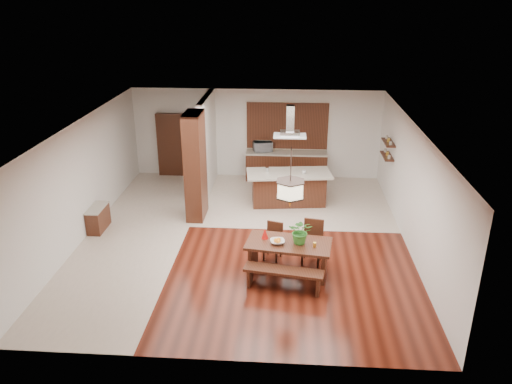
# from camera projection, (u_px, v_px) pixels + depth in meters

# --- Properties ---
(room_shell) EXTENTS (9.00, 9.04, 2.92)m
(room_shell) POSITION_uv_depth(u_px,v_px,m) (243.00, 160.00, 11.80)
(room_shell) COLOR #3D130B
(room_shell) RESTS_ON ground
(tile_hallway) EXTENTS (2.50, 9.00, 0.01)m
(tile_hallway) POSITION_uv_depth(u_px,v_px,m) (137.00, 234.00, 12.75)
(tile_hallway) COLOR beige
(tile_hallway) RESTS_ON ground
(tile_kitchen) EXTENTS (5.50, 4.00, 0.01)m
(tile_kitchen) POSITION_uv_depth(u_px,v_px,m) (294.00, 200.00, 14.81)
(tile_kitchen) COLOR beige
(tile_kitchen) RESTS_ON ground
(soffit_band) EXTENTS (8.00, 9.00, 0.02)m
(soffit_band) POSITION_uv_depth(u_px,v_px,m) (243.00, 126.00, 11.49)
(soffit_band) COLOR #432110
(soffit_band) RESTS_ON room_shell
(partition_pier) EXTENTS (0.45, 1.00, 2.90)m
(partition_pier) POSITION_uv_depth(u_px,v_px,m) (195.00, 166.00, 13.23)
(partition_pier) COLOR black
(partition_pier) RESTS_ON ground
(partition_stub) EXTENTS (0.18, 2.40, 2.90)m
(partition_stub) POSITION_uv_depth(u_px,v_px,m) (208.00, 144.00, 15.17)
(partition_stub) COLOR silver
(partition_stub) RESTS_ON ground
(hallway_console) EXTENTS (0.37, 0.88, 0.63)m
(hallway_console) POSITION_uv_depth(u_px,v_px,m) (98.00, 218.00, 12.89)
(hallway_console) COLOR black
(hallway_console) RESTS_ON ground
(hallway_doorway) EXTENTS (1.10, 0.20, 2.10)m
(hallway_doorway) POSITION_uv_depth(u_px,v_px,m) (174.00, 145.00, 16.42)
(hallway_doorway) COLOR black
(hallway_doorway) RESTS_ON ground
(rear_counter) EXTENTS (2.60, 0.62, 0.95)m
(rear_counter) POSITION_uv_depth(u_px,v_px,m) (286.00, 166.00, 16.22)
(rear_counter) COLOR black
(rear_counter) RESTS_ON ground
(kitchen_window) EXTENTS (2.60, 0.08, 1.50)m
(kitchen_window) POSITION_uv_depth(u_px,v_px,m) (287.00, 126.00, 15.98)
(kitchen_window) COLOR #A97332
(kitchen_window) RESTS_ON room_shell
(shelf_lower) EXTENTS (0.26, 0.90, 0.04)m
(shelf_lower) POSITION_uv_depth(u_px,v_px,m) (387.00, 156.00, 14.21)
(shelf_lower) COLOR black
(shelf_lower) RESTS_ON room_shell
(shelf_upper) EXTENTS (0.26, 0.90, 0.04)m
(shelf_upper) POSITION_uv_depth(u_px,v_px,m) (388.00, 142.00, 14.06)
(shelf_upper) COLOR black
(shelf_upper) RESTS_ON room_shell
(dining_table) EXTENTS (1.92, 1.15, 0.75)m
(dining_table) POSITION_uv_depth(u_px,v_px,m) (289.00, 251.00, 10.81)
(dining_table) COLOR black
(dining_table) RESTS_ON ground
(dining_bench) EXTENTS (1.69, 0.62, 0.46)m
(dining_bench) POSITION_uv_depth(u_px,v_px,m) (283.00, 279.00, 10.34)
(dining_bench) COLOR black
(dining_bench) RESTS_ON ground
(dining_chair_left) EXTENTS (0.48, 0.48, 0.87)m
(dining_chair_left) POSITION_uv_depth(u_px,v_px,m) (272.00, 242.00, 11.45)
(dining_chair_left) COLOR black
(dining_chair_left) RESTS_ON ground
(dining_chair_right) EXTENTS (0.52, 0.52, 1.01)m
(dining_chair_right) POSITION_uv_depth(u_px,v_px,m) (312.00, 243.00, 11.25)
(dining_chair_right) COLOR black
(dining_chair_right) RESTS_ON ground
(pendant_lantern) EXTENTS (0.64, 0.64, 1.31)m
(pendant_lantern) POSITION_uv_depth(u_px,v_px,m) (291.00, 178.00, 10.17)
(pendant_lantern) COLOR beige
(pendant_lantern) RESTS_ON room_shell
(foliage_plant) EXTENTS (0.55, 0.49, 0.56)m
(foliage_plant) POSITION_uv_depth(u_px,v_px,m) (301.00, 231.00, 10.60)
(foliage_plant) COLOR #337D29
(foliage_plant) RESTS_ON dining_table
(fruit_bowl) EXTENTS (0.36, 0.36, 0.08)m
(fruit_bowl) POSITION_uv_depth(u_px,v_px,m) (277.00, 242.00, 10.69)
(fruit_bowl) COLOR beige
(fruit_bowl) RESTS_ON dining_table
(napkin_cone) EXTENTS (0.16, 0.16, 0.24)m
(napkin_cone) POSITION_uv_depth(u_px,v_px,m) (265.00, 233.00, 10.87)
(napkin_cone) COLOR #BB120D
(napkin_cone) RESTS_ON dining_table
(gold_ornament) EXTENTS (0.08, 0.08, 0.10)m
(gold_ornament) POSITION_uv_depth(u_px,v_px,m) (315.00, 245.00, 10.53)
(gold_ornament) COLOR gold
(gold_ornament) RESTS_ON dining_table
(kitchen_island) EXTENTS (2.49, 1.31, 0.98)m
(kitchen_island) POSITION_uv_depth(u_px,v_px,m) (289.00, 188.00, 14.37)
(kitchen_island) COLOR black
(kitchen_island) RESTS_ON ground
(range_hood) EXTENTS (0.90, 0.55, 0.87)m
(range_hood) POSITION_uv_depth(u_px,v_px,m) (290.00, 121.00, 13.63)
(range_hood) COLOR silver
(range_hood) RESTS_ON room_shell
(island_cup) EXTENTS (0.14, 0.14, 0.10)m
(island_cup) POSITION_uv_depth(u_px,v_px,m) (304.00, 172.00, 14.03)
(island_cup) COLOR silver
(island_cup) RESTS_ON kitchen_island
(microwave) EXTENTS (0.68, 0.55, 0.32)m
(microwave) POSITION_uv_depth(u_px,v_px,m) (263.00, 146.00, 16.06)
(microwave) COLOR #AFB1B6
(microwave) RESTS_ON rear_counter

